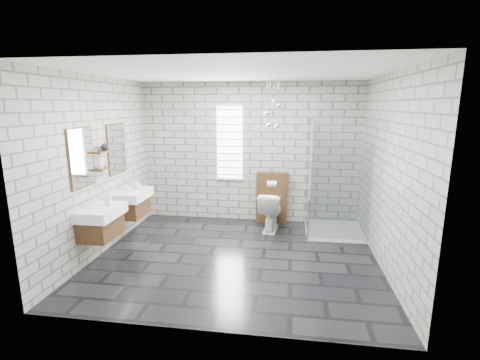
% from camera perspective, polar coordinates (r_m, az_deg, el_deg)
% --- Properties ---
extents(floor, '(4.20, 3.60, 0.02)m').
position_cam_1_polar(floor, '(5.43, -0.67, -12.57)').
color(floor, black).
rests_on(floor, ground).
extents(ceiling, '(4.20, 3.60, 0.02)m').
position_cam_1_polar(ceiling, '(4.95, -0.75, 17.34)').
color(ceiling, white).
rests_on(ceiling, wall_back).
extents(wall_back, '(4.20, 0.02, 2.70)m').
position_cam_1_polar(wall_back, '(6.79, 1.66, 4.45)').
color(wall_back, '#A2A29D').
rests_on(wall_back, floor).
extents(wall_front, '(4.20, 0.02, 2.70)m').
position_cam_1_polar(wall_front, '(3.29, -5.60, -4.07)').
color(wall_front, '#A2A29D').
rests_on(wall_front, floor).
extents(wall_left, '(0.02, 3.60, 2.70)m').
position_cam_1_polar(wall_left, '(5.73, -22.05, 2.10)').
color(wall_left, '#A2A29D').
rests_on(wall_left, floor).
extents(wall_right, '(0.02, 3.60, 2.70)m').
position_cam_1_polar(wall_right, '(5.14, 23.24, 0.92)').
color(wall_right, '#A2A29D').
rests_on(wall_right, floor).
extents(vanity_left, '(0.47, 0.70, 1.57)m').
position_cam_1_polar(vanity_left, '(5.36, -22.18, -5.09)').
color(vanity_left, '#482F16').
rests_on(vanity_left, wall_left).
extents(vanity_right, '(0.47, 0.70, 1.57)m').
position_cam_1_polar(vanity_right, '(6.21, -17.58, -2.45)').
color(vanity_right, '#482F16').
rests_on(vanity_right, wall_left).
extents(shelf_lower, '(0.14, 0.30, 0.03)m').
position_cam_1_polar(shelf_lower, '(5.65, -21.58, 1.70)').
color(shelf_lower, '#482F16').
rests_on(shelf_lower, wall_left).
extents(shelf_upper, '(0.14, 0.30, 0.03)m').
position_cam_1_polar(shelf_upper, '(5.62, -21.78, 4.31)').
color(shelf_upper, '#482F16').
rests_on(shelf_upper, wall_left).
extents(window, '(0.56, 0.05, 1.48)m').
position_cam_1_polar(window, '(6.79, -1.73, 6.15)').
color(window, white).
rests_on(window, wall_back).
extents(cistern_panel, '(0.60, 0.20, 1.00)m').
position_cam_1_polar(cistern_panel, '(6.81, 5.26, -2.87)').
color(cistern_panel, '#482F16').
rests_on(cistern_panel, floor).
extents(flush_plate, '(0.18, 0.01, 0.12)m').
position_cam_1_polar(flush_plate, '(6.64, 5.26, -0.60)').
color(flush_plate, silver).
rests_on(flush_plate, cistern_panel).
extents(shower_enclosure, '(1.00, 1.00, 2.03)m').
position_cam_1_polar(shower_enclosure, '(6.35, 14.57, -4.32)').
color(shower_enclosure, white).
rests_on(shower_enclosure, floor).
extents(pendant_cluster, '(0.29, 0.23, 0.84)m').
position_cam_1_polar(pendant_cluster, '(6.24, 5.43, 10.80)').
color(pendant_cluster, silver).
rests_on(pendant_cluster, ceiling).
extents(toilet, '(0.46, 0.73, 0.71)m').
position_cam_1_polar(toilet, '(6.44, 5.03, -5.08)').
color(toilet, white).
rests_on(toilet, floor).
extents(soap_bottle_a, '(0.10, 0.10, 0.18)m').
position_cam_1_polar(soap_bottle_a, '(5.38, -20.86, -2.92)').
color(soap_bottle_a, '#B2B2B2').
rests_on(soap_bottle_a, vanity_left).
extents(soap_bottle_b, '(0.12, 0.12, 0.15)m').
position_cam_1_polar(soap_bottle_b, '(6.28, -16.56, -0.64)').
color(soap_bottle_b, '#B2B2B2').
rests_on(soap_bottle_b, vanity_right).
extents(soap_bottle_c, '(0.09, 0.10, 0.23)m').
position_cam_1_polar(soap_bottle_c, '(5.56, -22.00, 2.86)').
color(soap_bottle_c, '#B2B2B2').
rests_on(soap_bottle_c, shelf_lower).
extents(vase, '(0.15, 0.15, 0.13)m').
position_cam_1_polar(vase, '(5.67, -21.34, 5.22)').
color(vase, '#B2B2B2').
rests_on(vase, shelf_upper).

